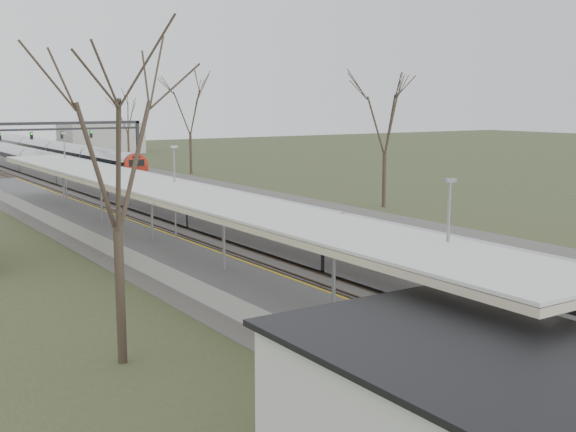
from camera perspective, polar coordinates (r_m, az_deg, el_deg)
name	(u,v)px	position (r m, az deg, el deg)	size (l,w,h in m)	color
track_bed	(158,201)	(61.89, -10.22, 1.15)	(24.00, 160.00, 0.22)	#474442
platform	(129,240)	(42.35, -12.47, -1.90)	(3.50, 69.00, 1.00)	#9E9B93
canopy	(159,189)	(37.69, -10.18, 2.12)	(4.10, 50.00, 3.11)	slate
station_building	(490,431)	(16.16, 15.70, -16.02)	(6.00, 9.00, 3.20)	silver
signal_gantry	(55,132)	(89.78, -17.91, 6.36)	(21.00, 0.59, 6.08)	black
tree_west_near	(114,137)	(22.82, -13.56, 6.09)	(5.00, 5.00, 10.30)	#2D231C
tree_east_far	(385,116)	(57.56, 7.70, 7.85)	(5.00, 5.00, 10.30)	#2D231C
train_near	(123,186)	(61.30, -12.87, 2.33)	(2.62, 90.21, 3.05)	#A4A6AE
train_far	(56,152)	(105.79, -17.86, 4.83)	(2.62, 60.21, 3.05)	#A4A6AE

